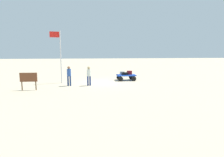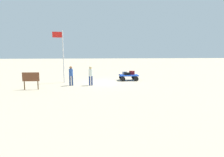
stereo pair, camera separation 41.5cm
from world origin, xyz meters
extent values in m
plane|color=#BBA98B|center=(0.00, 0.00, 0.00)|extent=(120.00, 120.00, 0.00)
cube|color=blue|center=(-2.48, -1.05, 0.53)|extent=(1.92, 1.20, 0.10)
cube|color=blue|center=(-1.57, -1.05, 0.53)|extent=(0.09, 1.12, 0.10)
cylinder|color=black|center=(-1.80, -0.44, 0.24)|extent=(0.48, 0.12, 0.48)
cylinder|color=black|center=(-1.81, -1.66, 0.24)|extent=(0.48, 0.12, 0.48)
cylinder|color=black|center=(-3.14, -0.43, 0.24)|extent=(0.48, 0.12, 0.48)
cylinder|color=black|center=(-3.15, -1.65, 0.24)|extent=(0.48, 0.12, 0.48)
cube|color=gray|center=(-2.14, -1.44, 0.73)|extent=(0.55, 0.48, 0.30)
cube|color=maroon|center=(-2.86, -1.21, 0.77)|extent=(0.60, 0.43, 0.38)
cube|color=black|center=(-2.32, -0.93, 0.70)|extent=(0.60, 0.37, 0.24)
cylinder|color=navy|center=(1.23, 1.53, 0.42)|extent=(0.14, 0.14, 0.84)
cylinder|color=navy|center=(1.43, 1.56, 0.42)|extent=(0.14, 0.14, 0.84)
cylinder|color=silver|center=(1.33, 1.55, 1.13)|extent=(0.41, 0.41, 0.60)
sphere|color=tan|center=(1.33, 1.55, 1.56)|extent=(0.26, 0.26, 0.26)
cylinder|color=navy|center=(2.93, 1.46, 0.43)|extent=(0.14, 0.14, 0.86)
cylinder|color=navy|center=(3.13, 1.49, 0.43)|extent=(0.14, 0.14, 0.86)
cylinder|color=#2A4F9E|center=(3.03, 1.47, 1.16)|extent=(0.39, 0.39, 0.61)
sphere|color=#926041|center=(3.03, 1.47, 1.59)|extent=(0.24, 0.24, 0.24)
cylinder|color=silver|center=(3.90, -0.20, 2.43)|extent=(0.10, 0.10, 4.86)
cube|color=red|center=(4.39, -0.20, 4.50)|extent=(0.86, 0.21, 0.52)
cylinder|color=#4C3319|center=(5.42, 2.96, 0.33)|extent=(0.08, 0.08, 0.66)
cylinder|color=#4C3319|center=(6.45, 2.95, 0.33)|extent=(0.08, 0.08, 0.66)
cube|color=brown|center=(5.93, 2.96, 1.01)|extent=(1.29, 0.08, 0.70)
camera|label=1|loc=(1.34, 18.00, 2.99)|focal=30.40mm
camera|label=2|loc=(0.93, 18.04, 2.99)|focal=30.40mm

